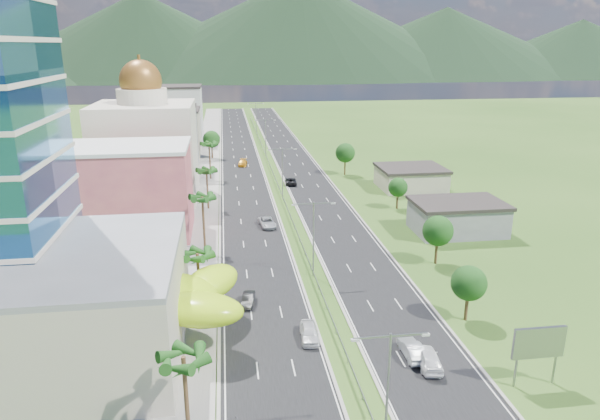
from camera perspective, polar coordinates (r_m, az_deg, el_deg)
name	(u,v)px	position (r m, az deg, el deg)	size (l,w,h in m)	color
ground	(326,309)	(67.78, 2.81, -10.50)	(500.00, 500.00, 0.00)	#2D5119
road_left	(241,161)	(152.22, -6.33, 5.20)	(11.00, 260.00, 0.04)	black
road_right	(293,160)	(153.36, -0.70, 5.40)	(11.00, 260.00, 0.04)	black
sidewalk_left	(207,162)	(152.25, -9.92, 5.07)	(7.00, 260.00, 0.12)	gray
median_guardrail	(273,173)	(134.96, -2.89, 3.99)	(0.10, 216.06, 0.76)	gray
streetlight_median_a	(388,383)	(43.54, 9.37, -17.72)	(6.04, 0.25, 11.00)	gray
streetlight_median_b	(313,231)	(74.10, 1.45, -2.30)	(6.04, 0.25, 11.00)	gray
streetlight_median_c	(282,168)	(112.25, -1.90, 4.49)	(6.04, 0.25, 11.00)	gray
streetlight_median_d	(265,134)	(156.28, -3.70, 8.10)	(6.04, 0.25, 11.00)	gray
streetlight_median_e	(256,115)	(200.74, -4.72, 10.11)	(6.04, 0.25, 11.00)	gray
mall_podium	(33,309)	(62.37, -26.64, -9.40)	(30.00, 24.00, 11.00)	#BDB79C
lime_canopy	(155,297)	(61.53, -15.24, -8.97)	(18.00, 15.00, 7.40)	#A9DC15
pink_shophouse	(130,192)	(95.41, -17.66, 1.83)	(20.00, 15.00, 15.00)	#B3495B
domed_building	(146,145)	(116.80, -16.08, 6.63)	(20.00, 20.00, 28.70)	beige
midrise_grey	(164,141)	(141.68, -14.26, 7.17)	(16.00, 15.00, 16.00)	slate
midrise_beige	(172,133)	(163.53, -13.46, 7.98)	(16.00, 15.00, 13.00)	#BDB79C
midrise_white	(178,115)	(185.88, -12.91, 9.87)	(16.00, 15.00, 18.00)	silver
billboard	(539,344)	(56.77, 24.12, -12.94)	(5.20, 0.35, 6.20)	gray
shed_near	(457,218)	(97.18, 16.44, -0.86)	(15.00, 10.00, 5.00)	slate
shed_far	(411,179)	(124.72, 11.72, 3.29)	(14.00, 12.00, 4.40)	#BDB79C
palm_tree_a	(184,362)	(43.91, -12.31, -15.59)	(3.60, 3.60, 9.10)	#47301C
palm_tree_b	(197,257)	(65.72, -10.88, -4.94)	(3.60, 3.60, 8.10)	#47301C
palm_tree_c	(202,200)	(84.17, -10.37, 1.08)	(3.60, 3.60, 9.60)	#47301C
palm_tree_d	(207,172)	(106.67, -9.94, 3.99)	(3.60, 3.60, 8.60)	#47301C
palm_tree_e	(209,145)	(131.00, -9.67, 6.80)	(3.60, 3.60, 9.40)	#47301C
leafy_tree_lfar	(211,139)	(156.09, -9.42, 7.45)	(4.90, 4.90, 8.05)	#47301C
leafy_tree_ra	(469,283)	(66.18, 17.57, -7.47)	(4.20, 4.20, 6.90)	#47301C
leafy_tree_rb	(438,231)	(81.56, 14.50, -2.18)	(4.55, 4.55, 7.47)	#47301C
leafy_tree_rc	(398,187)	(107.89, 10.41, 2.38)	(3.85, 3.85, 6.33)	#47301C
leafy_tree_rd	(345,153)	(134.74, 4.85, 6.09)	(4.90, 4.90, 8.05)	#47301C
mountain_ridge	(300,79)	(514.84, -0.01, 13.75)	(860.00, 140.00, 90.00)	black
car_white_near_left	(309,332)	(61.05, 1.00, -12.91)	(1.97, 4.89, 1.67)	silver
car_dark_left	(248,299)	(68.76, -5.54, -9.47)	(1.44, 4.12, 1.36)	black
car_silver_mid_left	(267,222)	(96.59, -3.54, -1.33)	(2.56, 5.56, 1.54)	#A3A6AA
car_yellow_far_left	(243,163)	(146.22, -6.13, 5.03)	(2.18, 5.37, 1.56)	orange
car_white_near_right	(429,358)	(58.04, 13.56, -15.12)	(2.12, 5.26, 1.79)	white
car_silver_right	(412,349)	(59.23, 11.85, -14.35)	(1.74, 5.00, 1.65)	#B7BABF
car_dark_far_right	(291,181)	(125.76, -1.00, 3.11)	(2.54, 5.50, 1.53)	black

